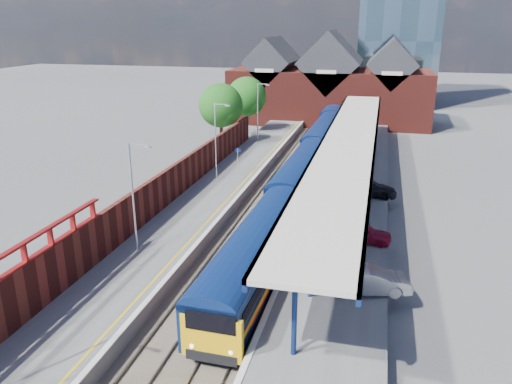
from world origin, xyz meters
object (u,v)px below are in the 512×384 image
parked_car_silver (369,280)px  parked_car_dark (368,188)px  lamp_post_b (135,191)px  train (314,151)px  parked_car_red (363,233)px  parked_car_blue (372,190)px  platform_sign (238,156)px  lamp_post_c (217,136)px  lamp_post_d (259,108)px

parked_car_silver → parked_car_dark: bearing=-12.2°
parked_car_silver → lamp_post_b: bearing=68.2°
train → parked_car_red: 20.08m
parked_car_blue → train: bearing=11.1°
lamp_post_b → platform_sign: (1.36, 18.00, -2.30)m
train → parked_car_blue: (6.18, -9.64, -0.57)m
train → lamp_post_c: (-7.86, -7.99, 2.87)m
parked_car_red → train: bearing=20.8°
parked_car_silver → parked_car_dark: 16.18m
train → parked_car_silver: (6.48, -25.83, -0.40)m
lamp_post_b → platform_sign: lamp_post_b is taller
lamp_post_d → parked_car_red: 30.66m
train → parked_car_red: size_ratio=17.86×
parked_car_silver → parked_car_blue: parked_car_silver is taller
platform_sign → parked_car_silver: bearing=-56.8°
train → platform_sign: bearing=-137.3°
lamp_post_b → lamp_post_d: 32.00m
parked_car_dark → parked_car_blue: 0.36m
lamp_post_b → parked_car_blue: bearing=45.7°
parked_car_red → parked_car_blue: size_ratio=0.93×
lamp_post_c → lamp_post_d: size_ratio=1.00×
train → parked_car_dark: bearing=-58.8°
train → parked_car_blue: 11.46m
parked_car_blue → lamp_post_d: bearing=17.0°
lamp_post_d → parked_car_dark: (13.69, -17.66, -3.30)m
parked_car_silver → lamp_post_c: bearing=24.3°
lamp_post_c → parked_car_silver: size_ratio=1.60×
lamp_post_c → parked_car_red: (13.75, -11.20, -3.36)m
train → lamp_post_d: 11.58m
parked_car_red → parked_car_silver: (0.59, -6.63, 0.09)m
parked_car_silver → parked_car_blue: (-0.30, 16.19, -0.17)m
parked_car_silver → lamp_post_d: bearing=8.5°
parked_car_dark → platform_sign: bearing=74.6°
lamp_post_b → parked_car_silver: (14.34, -1.83, -3.27)m
lamp_post_b → lamp_post_c: 16.00m
lamp_post_c → parked_car_dark: 14.18m
lamp_post_c → parked_car_red: size_ratio=1.90×
lamp_post_c → parked_car_silver: lamp_post_c is taller
train → parked_car_dark: (5.84, -9.65, -0.43)m
platform_sign → parked_car_red: bearing=-46.8°
parked_car_red → parked_car_dark: size_ratio=0.78×
platform_sign → parked_car_red: platform_sign is taller
lamp_post_c → platform_sign: lamp_post_c is taller
parked_car_silver → parked_car_blue: bearing=-13.4°
lamp_post_d → train: bearing=-45.5°
lamp_post_c → lamp_post_d: (0.00, 16.00, 0.00)m
parked_car_dark → parked_car_blue: bearing=-85.6°
lamp_post_c → lamp_post_d: bearing=90.0°
lamp_post_c → platform_sign: 3.34m
lamp_post_d → parked_car_blue: lamp_post_d is taller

